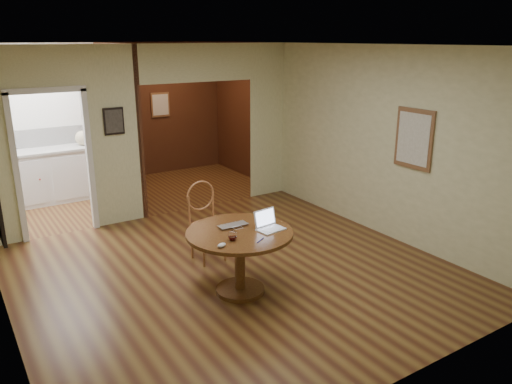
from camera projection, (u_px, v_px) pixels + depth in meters
floor at (235, 273)px, 6.17m from camera, size 5.00×5.00×0.00m
room_shell at (111, 135)px, 8.03m from camera, size 5.20×7.50×5.00m
dining_table at (240, 247)px, 5.55m from camera, size 1.19×1.19×0.74m
chair at (205, 217)px, 6.43m from camera, size 0.46×0.46×1.03m
open_laptop at (268, 223)px, 5.56m from camera, size 0.32×0.29×0.21m
closed_laptop at (235, 227)px, 5.58m from camera, size 0.35×0.23×0.03m
mouse at (222, 245)px, 5.07m from camera, size 0.12×0.08×0.04m
wine_glass at (233, 235)px, 5.23m from camera, size 0.10×0.10×0.11m
pen at (260, 240)px, 5.24m from camera, size 0.13×0.08×0.01m
kitchen_cabinet at (46, 176)px, 8.70m from camera, size 2.06×0.60×0.94m
grocery_bag at (83, 138)px, 8.88m from camera, size 0.32×0.29×0.26m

